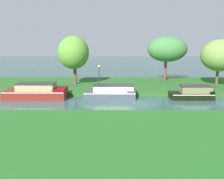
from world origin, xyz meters
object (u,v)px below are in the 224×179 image
maroon_cruiser (37,92)px  willow_tree_right (220,55)px  slate_barge (111,92)px  willow_tree_centre (167,49)px  mooring_post_near (183,89)px  willow_tree_left (74,53)px  lamp_post (99,74)px  black_narrowboat (193,93)px

maroon_cruiser → willow_tree_right: (19.77, 4.24, 3.33)m
slate_barge → willow_tree_centre: willow_tree_centre is taller
maroon_cruiser → willow_tree_centre: willow_tree_centre is taller
maroon_cruiser → willow_tree_right: size_ratio=1.13×
willow_tree_right → mooring_post_near: bearing=-148.2°
slate_barge → willow_tree_centre: (7.05, 7.59, 3.93)m
willow_tree_left → mooring_post_near: size_ratio=10.55×
lamp_post → mooring_post_near: lamp_post is taller
willow_tree_left → willow_tree_right: (16.81, -0.58, -0.25)m
mooring_post_near → willow_tree_left: bearing=162.9°
willow_tree_left → willow_tree_centre: 11.85m
maroon_cruiser → willow_tree_left: (2.96, 4.82, 3.58)m
slate_barge → willow_tree_left: bearing=132.8°
lamp_post → black_narrowboat: bearing=-13.0°
willow_tree_centre → willow_tree_right: 6.29m
slate_barge → mooring_post_near: size_ratio=9.24×
willow_tree_centre → lamp_post: willow_tree_centre is taller
black_narrowboat → maroon_cruiser: maroon_cruiser is taller
slate_barge → willow_tree_centre: 11.08m
maroon_cruiser → willow_tree_left: bearing=58.4°
maroon_cruiser → willow_tree_right: willow_tree_right is taller
maroon_cruiser → willow_tree_left: size_ratio=1.05×
black_narrowboat → maroon_cruiser: (-15.52, -0.00, 0.09)m
black_narrowboat → mooring_post_near: bearing=120.9°
slate_barge → maroon_cruiser: size_ratio=0.83×
willow_tree_centre → lamp_post: 10.27m
black_narrowboat → willow_tree_centre: (-1.04, 7.59, 3.98)m
maroon_cruiser → lamp_post: lamp_post is taller
willow_tree_left → willow_tree_right: bearing=-2.0°
willow_tree_left → willow_tree_centre: willow_tree_left is taller
willow_tree_right → lamp_post: (-13.69, -2.05, -1.87)m
black_narrowboat → mooring_post_near: size_ratio=7.55×
black_narrowboat → lamp_post: 9.81m
black_narrowboat → willow_tree_left: 13.94m
willow_tree_centre → mooring_post_near: willow_tree_centre is taller
slate_barge → black_narrowboat: bearing=0.0°
slate_barge → mooring_post_near: 7.48m
slate_barge → black_narrowboat: size_ratio=1.22×
slate_barge → black_narrowboat: (8.09, 0.00, -0.04)m
black_narrowboat → lamp_post: (-9.44, 2.18, 1.55)m
willow_tree_left → lamp_post: 4.60m
willow_tree_left → lamp_post: (3.12, -2.64, -2.12)m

